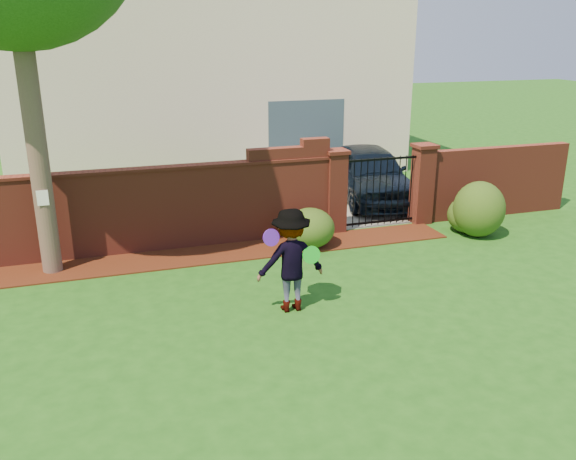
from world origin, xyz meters
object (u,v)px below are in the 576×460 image
object	(u,v)px
frisbee_green	(311,255)
man	(291,261)
frisbee_purple	(271,238)
car	(372,175)

from	to	relation	value
frisbee_green	man	bearing A→B (deg)	152.48
man	frisbee_purple	world-z (taller)	man
car	frisbee_green	size ratio (longest dim) A/B	14.60
man	frisbee_green	size ratio (longest dim) A/B	5.84
frisbee_purple	frisbee_green	xyz separation A→B (m)	(0.64, -0.06, -0.34)
car	frisbee_purple	bearing A→B (deg)	-119.27
frisbee_purple	car	bearing A→B (deg)	51.80
car	man	world-z (taller)	man
car	frisbee_purple	world-z (taller)	frisbee_purple
car	frisbee_green	world-z (taller)	car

